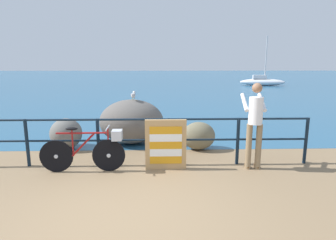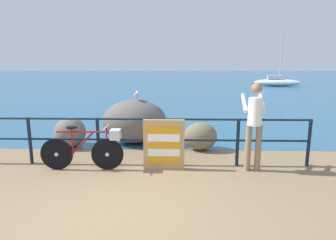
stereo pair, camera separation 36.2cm
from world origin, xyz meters
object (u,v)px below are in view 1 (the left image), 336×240
(seagull, at_px, (133,95))
(bicycle, at_px, (90,149))
(person_at_railing, at_px, (255,122))
(breakwater_boulder_left, at_px, (66,134))
(folded_deckchair_stack, at_px, (166,145))
(breakwater_boulder_main, at_px, (132,122))
(breakwater_boulder_right, at_px, (199,136))
(sailboat, at_px, (262,82))

(seagull, bearing_deg, bicycle, 166.36)
(person_at_railing, bearing_deg, breakwater_boulder_left, 74.60)
(folded_deckchair_stack, bearing_deg, seagull, 113.02)
(breakwater_boulder_main, distance_m, breakwater_boulder_right, 1.89)
(seagull, bearing_deg, person_at_railing, -121.14)
(seagull, bearing_deg, breakwater_boulder_right, -103.76)
(person_at_railing, bearing_deg, bicycle, 95.51)
(person_at_railing, xyz_separation_m, breakwater_boulder_left, (-4.33, 1.56, -0.60))
(folded_deckchair_stack, xyz_separation_m, breakwater_boulder_main, (-0.89, 2.00, 0.08))
(folded_deckchair_stack, height_order, seagull, seagull)
(person_at_railing, bearing_deg, seagull, 57.67)
(person_at_railing, height_order, breakwater_boulder_left, person_at_railing)
(seagull, xyz_separation_m, sailboat, (11.06, 20.84, -0.92))
(bicycle, distance_m, sailboat, 25.71)
(bicycle, distance_m, breakwater_boulder_left, 1.91)
(bicycle, xyz_separation_m, person_at_railing, (3.33, 0.07, 0.53))
(person_at_railing, xyz_separation_m, sailboat, (8.43, 22.79, -0.57))
(breakwater_boulder_main, relative_size, seagull, 5.11)
(breakwater_boulder_left, bearing_deg, folded_deckchair_stack, -31.21)
(seagull, bearing_deg, breakwater_boulder_left, 108.78)
(folded_deckchair_stack, xyz_separation_m, seagull, (-0.82, 1.93, 0.82))
(breakwater_boulder_main, bearing_deg, seagull, -45.91)
(bicycle, relative_size, folded_deckchair_stack, 1.63)
(bicycle, relative_size, sailboat, 0.35)
(person_at_railing, distance_m, seagull, 3.30)
(bicycle, relative_size, breakwater_boulder_main, 0.98)
(breakwater_boulder_left, xyz_separation_m, seagull, (1.71, 0.40, 0.95))
(folded_deckchair_stack, relative_size, breakwater_boulder_left, 1.22)
(breakwater_boulder_left, height_order, seagull, seagull)
(bicycle, height_order, sailboat, sailboat)
(person_at_railing, bearing_deg, sailboat, -15.95)
(bicycle, relative_size, person_at_railing, 0.96)
(sailboat, bearing_deg, folded_deckchair_stack, -103.32)
(breakwater_boulder_right, height_order, seagull, seagull)
(breakwater_boulder_right, bearing_deg, sailboat, 66.37)
(bicycle, height_order, breakwater_boulder_main, breakwater_boulder_main)
(bicycle, xyz_separation_m, seagull, (0.70, 2.02, 0.87))
(person_at_railing, bearing_deg, folded_deckchair_stack, 93.56)
(folded_deckchair_stack, bearing_deg, breakwater_boulder_main, 113.94)
(seagull, relative_size, sailboat, 0.07)
(person_at_railing, relative_size, breakwater_boulder_left, 2.09)
(bicycle, relative_size, seagull, 5.00)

